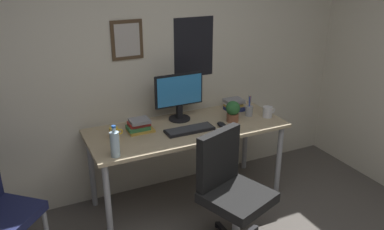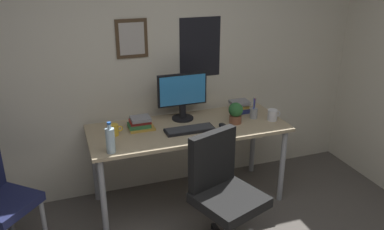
{
  "view_description": "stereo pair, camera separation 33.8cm",
  "coord_description": "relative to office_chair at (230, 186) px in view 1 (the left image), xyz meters",
  "views": [
    {
      "loc": [
        -1.14,
        -1.22,
        2.16
      ],
      "look_at": [
        0.22,
        1.62,
        0.9
      ],
      "focal_mm": 37.26,
      "sensor_mm": 36.0,
      "label": 1
    },
    {
      "loc": [
        -0.82,
        -1.35,
        2.16
      ],
      "look_at": [
        0.22,
        1.62,
        0.9
      ],
      "focal_mm": 37.26,
      "sensor_mm": 36.0,
      "label": 2
    }
  ],
  "objects": [
    {
      "name": "book_stack_left",
      "position": [
        -0.45,
        0.79,
        0.28
      ],
      "size": [
        0.22,
        0.16,
        0.11
      ],
      "color": "gold",
      "rests_on": "desk"
    },
    {
      "name": "coffee_mug_far",
      "position": [
        0.74,
        0.58,
        0.28
      ],
      "size": [
        0.13,
        0.09,
        0.1
      ],
      "color": "white",
      "rests_on": "desk"
    },
    {
      "name": "keyboard",
      "position": [
        -0.05,
        0.6,
        0.24
      ],
      "size": [
        0.43,
        0.15,
        0.03
      ],
      "color": "black",
      "rests_on": "desk"
    },
    {
      "name": "water_bottle",
      "position": [
        -0.76,
        0.42,
        0.33
      ],
      "size": [
        0.07,
        0.07,
        0.25
      ],
      "color": "silver",
      "rests_on": "desk"
    },
    {
      "name": "monitor",
      "position": [
        -0.03,
        0.89,
        0.47
      ],
      "size": [
        0.46,
        0.2,
        0.43
      ],
      "color": "black",
      "rests_on": "desk"
    },
    {
      "name": "coffee_mug_near",
      "position": [
        -0.68,
        0.73,
        0.28
      ],
      "size": [
        0.11,
        0.08,
        0.1
      ],
      "color": "yellow",
      "rests_on": "desk"
    },
    {
      "name": "potted_plant",
      "position": [
        0.39,
        0.63,
        0.33
      ],
      "size": [
        0.13,
        0.13,
        0.19
      ],
      "color": "brown",
      "rests_on": "desk"
    },
    {
      "name": "pen_cup",
      "position": [
        0.6,
        0.69,
        0.28
      ],
      "size": [
        0.07,
        0.07,
        0.2
      ],
      "color": "#9EA0A5",
      "rests_on": "desk"
    },
    {
      "name": "office_chair",
      "position": [
        0.0,
        0.0,
        0.0
      ],
      "size": [
        0.59,
        0.6,
        0.95
      ],
      "color": "black",
      "rests_on": "ground_plane"
    },
    {
      "name": "computer_mouse",
      "position": [
        0.25,
        0.57,
        0.24
      ],
      "size": [
        0.06,
        0.11,
        0.04
      ],
      "color": "black",
      "rests_on": "desk"
    },
    {
      "name": "desk",
      "position": [
        -0.04,
        0.69,
        0.15
      ],
      "size": [
        1.75,
        0.7,
        0.75
      ],
      "color": "tan",
      "rests_on": "ground_plane"
    },
    {
      "name": "book_stack_right",
      "position": [
        0.56,
        0.88,
        0.28
      ],
      "size": [
        0.2,
        0.15,
        0.11
      ],
      "color": "navy",
      "rests_on": "desk"
    },
    {
      "name": "wall_back",
      "position": [
        -0.25,
        1.12,
        0.77
      ],
      "size": [
        4.4,
        0.1,
        2.6
      ],
      "color": "beige",
      "rests_on": "ground_plane"
    }
  ]
}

